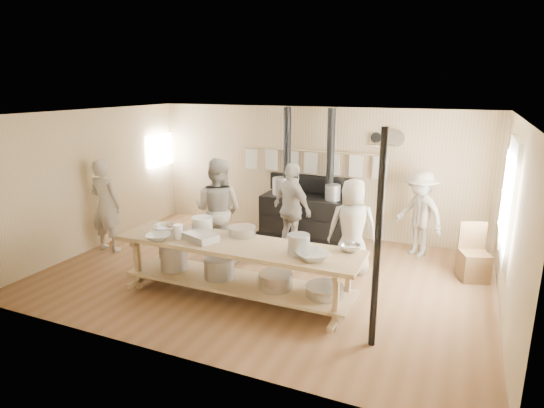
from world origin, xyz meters
name	(u,v)px	position (x,y,z in m)	size (l,w,h in m)	color
ground	(263,275)	(0.00, 0.00, 0.00)	(7.00, 7.00, 0.00)	brown
room_shell	(263,178)	(0.00, 0.00, 1.62)	(7.00, 7.00, 7.00)	tan
window_right	(509,199)	(3.47, 0.60, 1.50)	(0.09, 1.50, 1.65)	beige
left_opening	(160,150)	(-3.45, 2.00, 1.60)	(0.00, 0.90, 0.90)	white
stove	(306,212)	(-0.01, 2.12, 0.52)	(1.90, 0.75, 2.60)	black
towel_rail	(312,159)	(0.00, 2.40, 1.56)	(3.00, 0.04, 0.47)	#A0835B
back_wall_shelf	(387,141)	(1.46, 2.43, 2.00)	(0.63, 0.14, 0.32)	#A0835B
prep_table	(237,265)	(-0.01, -0.90, 0.52)	(3.60, 0.90, 0.85)	#A0835B
support_post	(378,242)	(2.05, -1.35, 1.30)	(0.08, 0.08, 2.60)	black
cook_far_left	(105,206)	(-3.15, -0.10, 0.87)	(0.63, 0.42, 1.74)	#BDB5A7
cook_left	(218,210)	(-0.99, 0.30, 0.91)	(0.89, 0.69, 1.83)	#BDB5A7
cook_center	(352,227)	(1.30, 0.63, 0.80)	(0.78, 0.51, 1.60)	#BDB5A7
cook_right	(292,209)	(0.06, 1.12, 0.85)	(0.99, 0.41, 1.69)	#BDB5A7
cook_by_window	(419,213)	(2.19, 1.95, 0.79)	(1.02, 0.58, 1.57)	#BDB5A7
chair	(474,263)	(3.14, 1.21, 0.27)	(0.54, 0.54, 0.91)	#503B20
bowl_white_a	(158,237)	(-1.11, -1.23, 0.89)	(0.35, 0.35, 0.09)	white
bowl_steel_a	(165,229)	(-1.21, -0.91, 0.91)	(0.35, 0.35, 0.11)	silver
bowl_white_b	(312,255)	(1.18, -1.05, 0.90)	(0.42, 0.42, 0.10)	white
bowl_steel_b	(350,248)	(1.55, -0.57, 0.90)	(0.29, 0.29, 0.09)	silver
roasting_pan	(201,237)	(-0.52, -1.01, 0.90)	(0.48, 0.32, 0.11)	#B2B2B7
mixing_bowl_large	(242,231)	(-0.08, -0.57, 0.92)	(0.42, 0.42, 0.13)	silver
bucket_galv	(299,244)	(0.95, -0.95, 0.99)	(0.29, 0.29, 0.27)	gray
deep_bowl_enamel	(202,223)	(-0.78, -0.57, 0.95)	(0.32, 0.32, 0.20)	white
pitcher	(178,232)	(-0.87, -1.07, 0.96)	(0.14, 0.14, 0.21)	white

